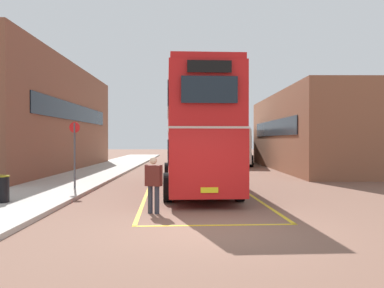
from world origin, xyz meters
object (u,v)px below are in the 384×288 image
Objects in this scene: pedestrian_boarding at (154,181)px; bus_stop_sign at (75,148)px; double_decker_bus at (197,130)px; single_deck_bus at (237,145)px; litter_bin at (1,189)px.

pedestrian_boarding is 0.60× the size of bus_stop_sign.
single_deck_bus is at bearing 78.24° from double_decker_bus.
bus_stop_sign is at bearing -175.40° from double_decker_bus.
double_decker_bus is at bearing 4.60° from bus_stop_sign.
double_decker_bus is at bearing 33.30° from litter_bin.
single_deck_bus is at bearing 64.50° from bus_stop_sign.
pedestrian_boarding is at bearing -104.17° from double_decker_bus.
single_deck_bus reaches higher than litter_bin.
double_decker_bus is 5.06m from bus_stop_sign.
bus_stop_sign is (-4.99, -0.40, -0.75)m from double_decker_bus.
double_decker_bus is at bearing 75.83° from pedestrian_boarding.
double_decker_bus reaches higher than bus_stop_sign.
double_decker_bus reaches higher than pedestrian_boarding.
pedestrian_boarding is (-1.35, -5.36, -1.58)m from double_decker_bus.
litter_bin is 4.12m from bus_stop_sign.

